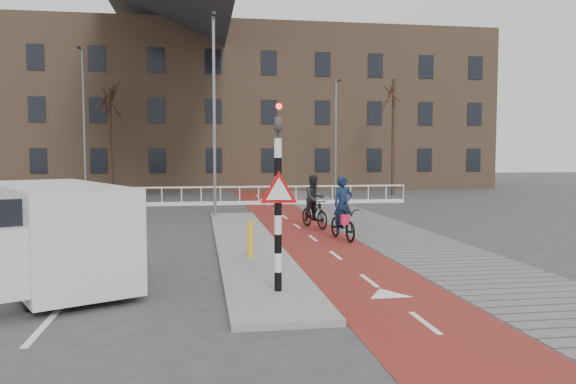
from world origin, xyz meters
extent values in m
plane|color=#38383A|center=(0.00, 0.00, 0.00)|extent=(120.00, 120.00, 0.00)
cube|color=maroon|center=(1.50, 10.00, 0.01)|extent=(2.50, 60.00, 0.01)
cube|color=slate|center=(4.30, 10.00, 0.01)|extent=(3.00, 60.00, 0.01)
cube|color=gray|center=(-0.70, 4.00, 0.06)|extent=(1.80, 16.00, 0.12)
cylinder|color=black|center=(-0.60, -2.00, 1.56)|extent=(0.14, 0.14, 2.88)
imported|color=black|center=(-0.60, -2.00, 3.40)|extent=(0.13, 0.16, 0.80)
cylinder|color=#FF0C05|center=(-0.60, -2.14, 3.58)|extent=(0.11, 0.02, 0.11)
cylinder|color=yellow|center=(-0.82, 1.50, 0.57)|extent=(0.12, 0.12, 0.90)
imported|color=black|center=(2.38, 4.62, 0.51)|extent=(0.91, 1.97, 1.00)
imported|color=#0F1D39|center=(2.38, 4.62, 1.12)|extent=(0.68, 0.50, 1.74)
cube|color=#C61C43|center=(2.30, 4.08, 0.71)|extent=(0.28, 0.20, 0.31)
imported|color=black|center=(2.03, 7.40, 0.54)|extent=(1.06, 1.85, 1.07)
imported|color=black|center=(2.03, 7.40, 1.09)|extent=(0.98, 0.87, 1.68)
cube|color=silver|center=(-4.96, -0.35, 1.12)|extent=(3.92, 5.20, 1.94)
cube|color=green|center=(-5.94, -0.35, 1.02)|extent=(1.42, 2.78, 0.55)
cube|color=green|center=(-3.99, -0.35, 1.02)|extent=(1.42, 2.78, 0.55)
cube|color=black|center=(-4.96, -2.43, 1.52)|extent=(1.58, 0.83, 0.90)
cylinder|color=black|center=(-4.96, -2.20, 0.34)|extent=(0.52, 0.72, 0.68)
cylinder|color=black|center=(-3.49, -1.45, 0.34)|extent=(0.52, 0.72, 0.68)
cylinder|color=black|center=(-6.44, 0.75, 0.34)|extent=(0.52, 0.72, 0.68)
cylinder|color=black|center=(-4.97, 1.49, 0.34)|extent=(0.52, 0.72, 0.68)
cube|color=silver|center=(-5.00, 17.00, 0.95)|extent=(28.00, 0.08, 0.08)
cube|color=silver|center=(-5.00, 17.00, 0.10)|extent=(28.00, 0.10, 0.20)
cube|color=#7F6047|center=(-3.00, 32.00, 6.00)|extent=(46.00, 10.00, 12.00)
cylinder|color=black|center=(-7.70, 24.83, 3.40)|extent=(0.27, 0.27, 6.80)
cylinder|color=black|center=(10.30, 22.40, 3.72)|extent=(0.23, 0.23, 7.44)
cylinder|color=slate|center=(-1.44, 10.93, 4.13)|extent=(0.12, 0.12, 8.25)
cylinder|color=slate|center=(-8.73, 22.11, 4.40)|extent=(0.12, 0.12, 8.81)
cylinder|color=slate|center=(6.54, 22.65, 3.68)|extent=(0.12, 0.12, 7.35)
camera|label=1|loc=(-2.04, -12.38, 2.73)|focal=35.00mm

